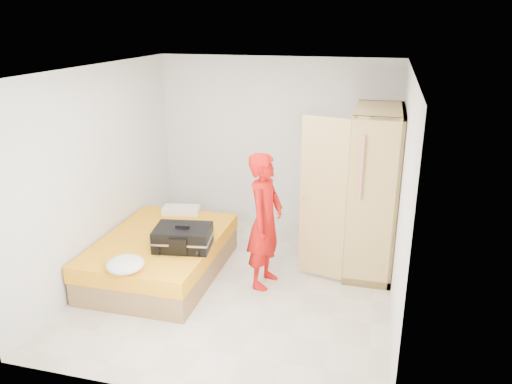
% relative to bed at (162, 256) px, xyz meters
% --- Properties ---
extents(room, '(4.00, 4.02, 2.60)m').
position_rel_bed_xyz_m(room, '(1.05, -0.02, 1.05)').
color(room, beige).
rests_on(room, ground).
extents(bed, '(1.42, 2.02, 0.50)m').
position_rel_bed_xyz_m(bed, '(0.00, 0.00, 0.00)').
color(bed, olive).
rests_on(bed, ground).
extents(wardrobe, '(1.16, 1.20, 2.10)m').
position_rel_bed_xyz_m(wardrobe, '(2.50, 0.84, 0.75)').
color(wardrobe, tan).
rests_on(wardrobe, ground).
extents(person, '(0.49, 0.66, 1.67)m').
position_rel_bed_xyz_m(person, '(1.33, 0.09, 0.58)').
color(person, red).
rests_on(person, ground).
extents(suitcase, '(0.75, 0.60, 0.29)m').
position_rel_bed_xyz_m(suitcase, '(0.39, -0.19, 0.38)').
color(suitcase, black).
rests_on(suitcase, bed).
extents(round_cushion, '(0.41, 0.41, 0.16)m').
position_rel_bed_xyz_m(round_cushion, '(0.01, -0.90, 0.33)').
color(round_cushion, silver).
rests_on(round_cushion, bed).
extents(pillow, '(0.55, 0.35, 0.09)m').
position_rel_bed_xyz_m(pillow, '(-0.07, 0.85, 0.29)').
color(pillow, silver).
rests_on(pillow, bed).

